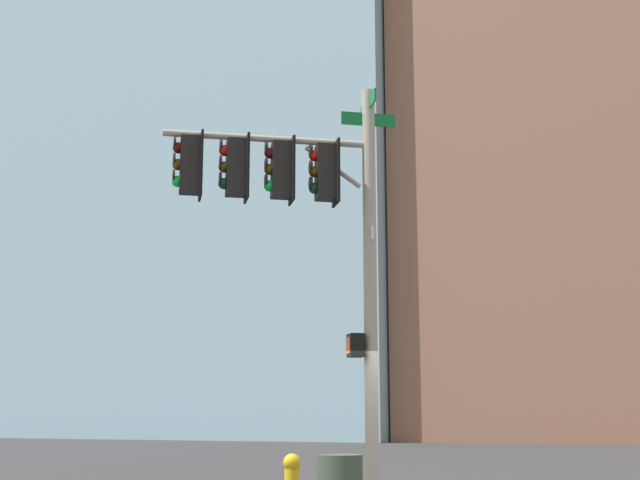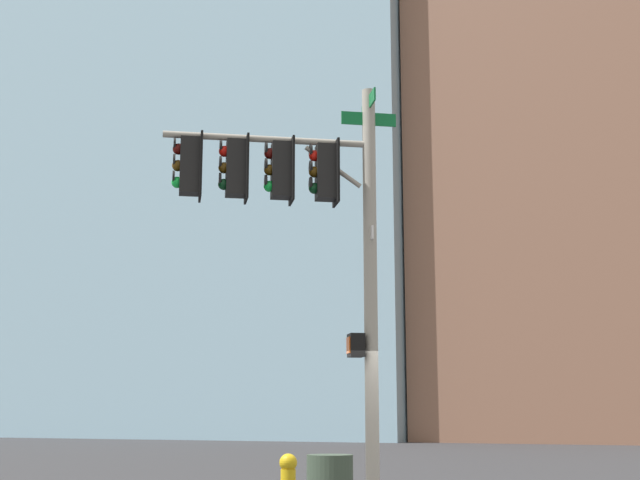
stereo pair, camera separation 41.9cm
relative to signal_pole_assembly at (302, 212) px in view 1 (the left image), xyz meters
The scene contains 4 objects.
signal_pole_assembly is the anchor object (origin of this frame).
building_brick_nearside 52.43m from the signal_pole_assembly, behind, with size 21.23×18.51×51.16m, color brown.
building_brick_midblock 44.51m from the signal_pole_assembly, behind, with size 18.39×14.76×44.35m, color #845B47.
building_glass_tower 54.12m from the signal_pole_assembly, 149.71° to the right, with size 22.97×30.39×57.17m, color #8CB2C6.
Camera 1 is at (14.47, 5.08, 1.42)m, focal length 49.35 mm.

